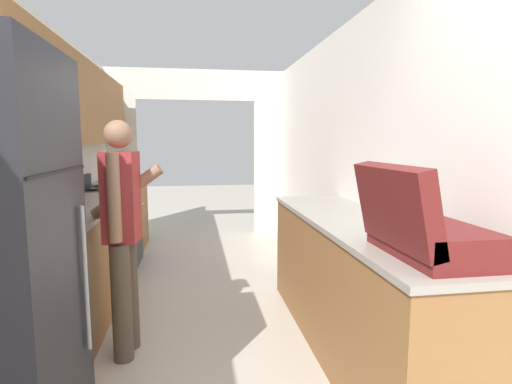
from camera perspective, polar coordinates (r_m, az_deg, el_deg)
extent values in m
cube|color=white|center=(3.28, -32.34, 2.82)|extent=(0.06, 7.48, 2.50)
cube|color=brown|center=(4.20, -24.78, 11.61)|extent=(0.32, 3.76, 0.79)
cube|color=white|center=(3.33, 16.32, 3.70)|extent=(0.06, 7.48, 2.50)
cube|color=white|center=(6.29, -19.40, 3.09)|extent=(0.65, 0.06, 2.05)
cube|color=white|center=(6.31, 2.66, 3.51)|extent=(0.65, 0.06, 2.05)
cube|color=white|center=(6.23, -8.58, 14.90)|extent=(3.06, 0.06, 0.45)
cube|color=brown|center=(3.51, -25.01, -10.01)|extent=(0.60, 2.13, 0.88)
cube|color=gray|center=(3.40, -25.46, -2.64)|extent=(0.62, 2.14, 0.03)
cube|color=brown|center=(5.67, -18.65, -3.27)|extent=(0.60, 0.84, 0.88)
cube|color=gray|center=(5.61, -18.83, 1.34)|extent=(0.62, 0.85, 0.03)
cube|color=#9EA3A8|center=(2.90, -28.44, -4.12)|extent=(0.42, 0.44, 0.00)
cube|color=brown|center=(2.89, 14.09, -13.19)|extent=(0.60, 2.38, 0.88)
cube|color=gray|center=(2.77, 14.38, -4.28)|extent=(0.62, 2.40, 0.03)
cube|color=black|center=(1.86, -26.17, 2.66)|extent=(0.01, 0.70, 0.01)
cylinder|color=#99999E|center=(2.18, -23.15, -11.34)|extent=(0.02, 0.02, 0.73)
cube|color=black|center=(4.88, -20.16, -4.80)|extent=(0.62, 0.79, 0.91)
cube|color=black|center=(4.82, -16.49, -4.78)|extent=(0.01, 0.54, 0.27)
cylinder|color=#B7B7BC|center=(4.78, -16.35, -2.10)|extent=(0.02, 0.64, 0.02)
cube|color=black|center=(4.86, -23.78, 1.28)|extent=(0.04, 0.79, 0.14)
cylinder|color=#232328|center=(4.61, -19.32, 0.28)|extent=(0.16, 0.16, 0.01)
cylinder|color=#232328|center=(4.95, -18.59, 0.77)|extent=(0.16, 0.16, 0.01)
cylinder|color=#232328|center=(4.66, -22.32, 0.22)|extent=(0.16, 0.16, 0.01)
cylinder|color=#232328|center=(5.00, -21.40, 0.71)|extent=(0.16, 0.16, 0.01)
cylinder|color=#4C4238|center=(2.84, -18.63, -14.77)|extent=(0.14, 0.14, 0.79)
cylinder|color=#4C4238|center=(2.99, -17.71, -13.58)|extent=(0.14, 0.14, 0.79)
cube|color=maroon|center=(2.74, -18.73, -0.66)|extent=(0.23, 0.23, 0.59)
cylinder|color=#8C664C|center=(2.60, -19.62, -0.77)|extent=(0.09, 0.09, 0.56)
cylinder|color=#8C664C|center=(2.88, -17.94, 0.03)|extent=(0.51, 0.13, 0.39)
sphere|color=#8C664C|center=(2.72, -19.08, 7.82)|extent=(0.18, 0.18, 0.18)
cube|color=#5B1919|center=(2.02, 23.89, -6.32)|extent=(0.37, 0.60, 0.15)
cube|color=#5B1919|center=(1.90, 19.21, -1.90)|extent=(0.15, 0.60, 0.38)
cube|color=#2D2D33|center=(2.26, 19.79, -1.57)|extent=(0.22, 0.02, 0.10)
cube|color=#B7B7BC|center=(5.49, -19.10, 1.41)|extent=(0.10, 0.18, 0.00)
cube|color=black|center=(5.35, -19.37, 1.34)|extent=(0.06, 0.11, 0.02)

